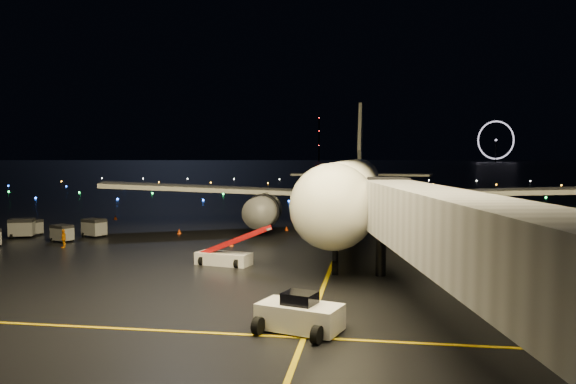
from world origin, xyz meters
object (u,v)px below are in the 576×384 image
object	(u,v)px
baggage_cart_0	(62,233)
belt_loader	(224,245)
airliner	(353,157)
crew_c	(64,238)
baggage_cart_2	(22,228)
baggage_cart_1	(94,228)
pushback_tug	(300,312)
baggage_cart_4	(32,227)

from	to	relation	value
baggage_cart_0	belt_loader	bearing A→B (deg)	-2.15
airliner	belt_loader	bearing A→B (deg)	-110.92
crew_c	baggage_cart_2	xyz separation A→B (m)	(-7.37, 5.01, 0.12)
baggage_cart_0	baggage_cart_1	distance (m)	3.70
pushback_tug	baggage_cart_1	world-z (taller)	baggage_cart_1
baggage_cart_0	baggage_cart_4	bearing A→B (deg)	169.35
baggage_cart_0	baggage_cart_2	world-z (taller)	baggage_cart_2
belt_loader	baggage_cart_1	distance (m)	20.21
belt_loader	crew_c	size ratio (longest dim) A/B	3.64
crew_c	baggage_cart_4	distance (m)	10.08
airliner	belt_loader	world-z (taller)	airliner
crew_c	baggage_cart_2	world-z (taller)	baggage_cart_2
belt_loader	baggage_cart_2	bearing A→B (deg)	168.77
baggage_cart_1	baggage_cart_4	world-z (taller)	baggage_cart_1
airliner	belt_loader	xyz separation A→B (m)	(-8.61, -21.84, -6.42)
pushback_tug	baggage_cart_4	distance (m)	40.80
airliner	crew_c	world-z (taller)	airliner
pushback_tug	crew_c	xyz separation A→B (m)	(-23.39, 19.93, -0.08)
baggage_cart_4	crew_c	bearing A→B (deg)	-26.63
airliner	baggage_cart_2	world-z (taller)	airliner
baggage_cart_0	pushback_tug	bearing A→B (deg)	-19.17
baggage_cart_1	baggage_cart_4	size ratio (longest dim) A/B	1.13
pushback_tug	belt_loader	distance (m)	16.51
baggage_cart_1	pushback_tug	bearing A→B (deg)	-23.97
crew_c	baggage_cart_1	distance (m)	6.56
pushback_tug	baggage_cart_4	bearing A→B (deg)	156.86
crew_c	belt_loader	bearing A→B (deg)	58.00
airliner	baggage_cart_1	world-z (taller)	airliner
airliner	baggage_cart_4	world-z (taller)	airliner
belt_loader	baggage_cart_1	size ratio (longest dim) A/B	2.80
belt_loader	baggage_cart_0	distance (m)	19.68
baggage_cart_2	belt_loader	bearing A→B (deg)	-44.66
baggage_cart_1	baggage_cart_2	distance (m)	6.95
airliner	baggage_cart_0	bearing A→B (deg)	-152.39
pushback_tug	baggage_cart_2	distance (m)	39.60
airliner	baggage_cart_2	distance (m)	34.53
airliner	baggage_cart_4	distance (m)	34.10
baggage_cart_0	baggage_cart_1	bearing A→B (deg)	90.88
belt_loader	baggage_cart_0	size ratio (longest dim) A/B	3.18
belt_loader	baggage_cart_2	world-z (taller)	belt_loader
baggage_cart_0	baggage_cart_2	size ratio (longest dim) A/B	0.85
pushback_tug	crew_c	size ratio (longest dim) A/B	2.31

